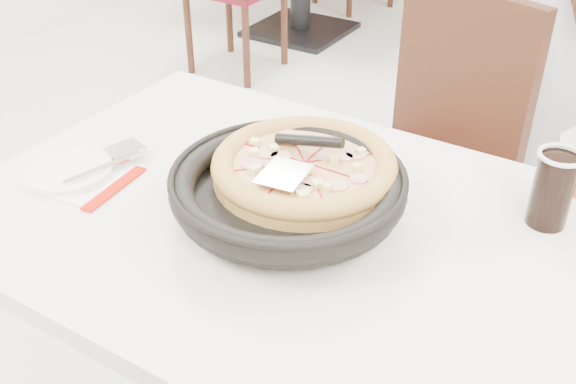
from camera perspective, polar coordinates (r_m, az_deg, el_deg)
The scene contains 11 objects.
main_table at distance 1.43m, azimuth 0.74°, elevation -14.67°, with size 1.20×0.80×0.75m, color white, non-canonical shape.
chair_far at distance 1.83m, azimuth 9.93°, elevation 1.05°, with size 0.42×0.42×0.95m, color black, non-canonical shape.
trivet at distance 1.16m, azimuth 2.05°, elevation -1.93°, with size 0.11×0.11×0.04m, color black.
pizza_pan at distance 1.16m, azimuth -0.00°, elevation -0.33°, with size 0.39×0.39×0.01m, color black.
pizza at distance 1.19m, azimuth 1.40°, elevation 1.63°, with size 0.32×0.32×0.02m, color #B08544.
pizza_server at distance 1.13m, azimuth -0.37°, elevation 1.55°, with size 0.07×0.09×0.00m, color silver.
napkin at distance 1.35m, azimuth -16.73°, elevation 1.19°, with size 0.16×0.16×0.00m, color white.
side_plate at distance 1.36m, azimuth -18.06°, elevation 1.71°, with size 0.16×0.16×0.01m, color white.
fork at distance 1.34m, azimuth -15.37°, elevation 2.02°, with size 0.02×0.17×0.00m, color silver.
cola_glass at distance 1.22m, azimuth 21.47°, elevation 0.07°, with size 0.07×0.07×0.13m, color black.
diner_person at distance 2.16m, azimuth 18.59°, elevation 14.44°, with size 0.58×0.38×1.60m, color #B7B7BB.
Camera 1 is at (0.38, -0.98, 1.44)m, focal length 42.00 mm.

